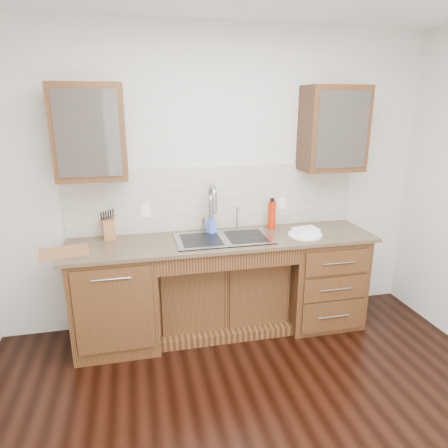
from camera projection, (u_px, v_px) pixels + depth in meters
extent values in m
cube|color=beige|center=(215.00, 181.00, 3.72)|extent=(4.00, 0.10, 2.70)
cube|color=#593014|center=(116.00, 297.00, 3.45)|extent=(0.70, 0.62, 0.88)
cube|color=#593014|center=(221.00, 291.00, 3.76)|extent=(1.20, 0.44, 0.70)
cube|color=#593014|center=(319.00, 277.00, 3.85)|extent=(0.70, 0.62, 0.88)
cube|color=#84705B|center=(223.00, 240.00, 3.50)|extent=(2.70, 0.65, 0.03)
cube|color=beige|center=(216.00, 198.00, 3.71)|extent=(2.70, 0.02, 0.59)
cube|color=#9E9EA5|center=(224.00, 248.00, 3.51)|extent=(0.84, 0.46, 0.19)
cylinder|color=#999993|center=(211.00, 211.00, 3.63)|extent=(0.04, 0.04, 0.40)
cylinder|color=#999993|center=(237.00, 217.00, 3.71)|extent=(0.02, 0.02, 0.24)
cube|color=#593014|center=(90.00, 132.00, 3.16)|extent=(0.55, 0.34, 0.75)
cube|color=#593014|center=(333.00, 129.00, 3.60)|extent=(0.55, 0.34, 0.75)
cube|color=white|center=(146.00, 211.00, 3.58)|extent=(0.08, 0.01, 0.12)
cube|color=white|center=(282.00, 203.00, 3.85)|extent=(0.08, 0.01, 0.12)
imported|color=#4773E0|center=(211.00, 225.00, 3.62)|extent=(0.10, 0.10, 0.16)
cylinder|color=#B82005|center=(272.00, 215.00, 3.73)|extent=(0.08, 0.08, 0.27)
cylinder|color=white|center=(305.00, 235.00, 3.57)|extent=(0.36, 0.36, 0.02)
cube|color=white|center=(306.00, 230.00, 3.63)|extent=(0.23, 0.19, 0.03)
cube|color=#955634|center=(109.00, 228.00, 3.49)|extent=(0.12, 0.17, 0.18)
cube|color=#A26B42|center=(64.00, 252.00, 3.16)|extent=(0.41, 0.32, 0.02)
imported|color=silver|center=(77.00, 139.00, 3.15)|extent=(0.15, 0.15, 0.10)
imported|color=white|center=(108.00, 139.00, 3.20)|extent=(0.12, 0.12, 0.09)
imported|color=white|center=(328.00, 135.00, 3.60)|extent=(0.13, 0.13, 0.10)
imported|color=white|center=(341.00, 135.00, 3.63)|extent=(0.10, 0.10, 0.08)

